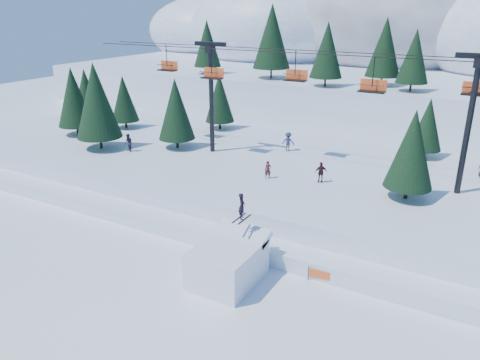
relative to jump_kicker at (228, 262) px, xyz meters
The scene contains 10 objects.
ground 3.45m from the jump_kicker, 130.13° to the right, with size 160.00×160.00×0.00m, color white.
mid_shelf 15.69m from the jump_kicker, 97.56° to the left, with size 70.00×22.00×2.50m, color white.
berm 5.97m from the jump_kicker, 110.40° to the left, with size 70.00×6.00×1.10m, color white.
mountain_ridge 71.74m from the jump_kicker, 95.76° to the left, with size 119.00×60.17×26.46m.
jump_kicker is the anchor object (origin of this frame).
chairlift 17.54m from the jump_kicker, 89.67° to the left, with size 46.00×3.21×10.28m.
conifer_stand 16.90m from the jump_kicker, 81.55° to the left, with size 61.35×16.34×8.93m.
distant_skiers 16.55m from the jump_kicker, 103.92° to the left, with size 31.36×9.70×1.86m.
banner_near 6.24m from the jump_kicker, 24.57° to the left, with size 2.85×0.32×0.90m.
banner_far 6.88m from the jump_kicker, 34.34° to the left, with size 2.76×0.80×0.90m.
Camera 1 is at (14.84, -18.74, 15.81)m, focal length 35.00 mm.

